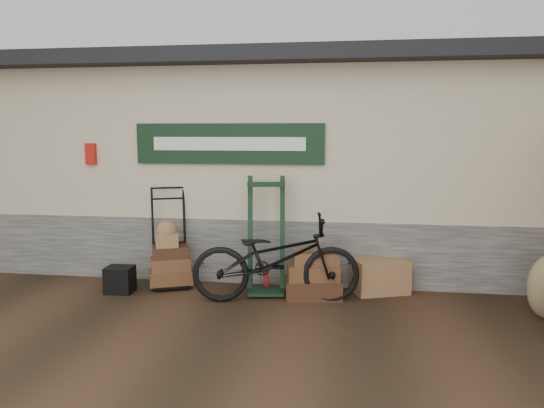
# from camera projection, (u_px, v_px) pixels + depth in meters

# --- Properties ---
(ground) EXTENTS (80.00, 80.00, 0.00)m
(ground) POSITION_uv_depth(u_px,v_px,m) (236.00, 306.00, 6.46)
(ground) COLOR black
(ground) RESTS_ON ground
(station_building) EXTENTS (14.40, 4.10, 3.20)m
(station_building) POSITION_uv_depth(u_px,v_px,m) (270.00, 161.00, 8.92)
(station_building) COLOR #4C4C47
(station_building) RESTS_ON ground
(porter_trolley) EXTENTS (0.84, 0.74, 1.38)m
(porter_trolley) POSITION_uv_depth(u_px,v_px,m) (169.00, 236.00, 7.28)
(porter_trolley) COLOR black
(porter_trolley) RESTS_ON ground
(green_barrow) EXTENTS (0.61, 0.54, 1.53)m
(green_barrow) POSITION_uv_depth(u_px,v_px,m) (266.00, 235.00, 6.94)
(green_barrow) COLOR black
(green_barrow) RESTS_ON ground
(suitcase_stack) EXTENTS (0.77, 0.56, 0.62)m
(suitcase_stack) POSITION_uv_depth(u_px,v_px,m) (313.00, 274.00, 6.77)
(suitcase_stack) COLOR #342210
(suitcase_stack) RESTS_ON ground
(wicker_hamper) EXTENTS (0.81, 0.67, 0.45)m
(wicker_hamper) POSITION_uv_depth(u_px,v_px,m) (380.00, 276.00, 7.00)
(wicker_hamper) COLOR olive
(wicker_hamper) RESTS_ON ground
(black_trunk) EXTENTS (0.36, 0.31, 0.35)m
(black_trunk) POSITION_uv_depth(u_px,v_px,m) (120.00, 280.00, 7.00)
(black_trunk) COLOR black
(black_trunk) RESTS_ON ground
(bicycle) EXTENTS (1.03, 2.17, 1.21)m
(bicycle) POSITION_uv_depth(u_px,v_px,m) (276.00, 254.00, 6.57)
(bicycle) COLOR black
(bicycle) RESTS_ON ground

